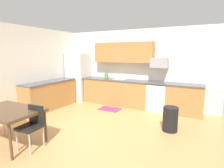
# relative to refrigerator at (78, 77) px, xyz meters

# --- Properties ---
(ground_plane) EXTENTS (12.00, 12.00, 0.00)m
(ground_plane) POSITION_rel_refrigerator_xyz_m (2.18, -2.22, -0.93)
(ground_plane) COLOR tan
(wall_back) EXTENTS (5.80, 0.10, 2.70)m
(wall_back) POSITION_rel_refrigerator_xyz_m (2.18, 0.43, 0.42)
(wall_back) COLOR white
(wall_back) RESTS_ON ground
(wall_left) EXTENTS (0.10, 5.80, 2.70)m
(wall_left) POSITION_rel_refrigerator_xyz_m (-0.47, -2.22, 0.42)
(wall_left) COLOR white
(wall_left) RESTS_ON ground
(cabinet_run_back) EXTENTS (2.46, 0.60, 0.90)m
(cabinet_run_back) POSITION_rel_refrigerator_xyz_m (1.66, 0.08, -0.48)
(cabinet_run_back) COLOR #AD7A42
(cabinet_run_back) RESTS_ON ground
(cabinet_run_back_right) EXTENTS (1.09, 0.60, 0.90)m
(cabinet_run_back_right) POSITION_rel_refrigerator_xyz_m (4.04, 0.08, -0.48)
(cabinet_run_back_right) COLOR #AD7A42
(cabinet_run_back_right) RESTS_ON ground
(cabinet_run_left) EXTENTS (0.60, 2.00, 0.90)m
(cabinet_run_left) POSITION_rel_refrigerator_xyz_m (-0.12, -1.42, -0.48)
(cabinet_run_left) COLOR #AD7A42
(cabinet_run_left) RESTS_ON ground
(countertop_back) EXTENTS (4.80, 0.64, 0.04)m
(countertop_back) POSITION_rel_refrigerator_xyz_m (2.18, 0.08, -0.01)
(countertop_back) COLOR #4C4C51
(countertop_back) RESTS_ON cabinet_run_back
(countertop_left) EXTENTS (0.64, 2.00, 0.04)m
(countertop_left) POSITION_rel_refrigerator_xyz_m (-0.12, -1.42, -0.01)
(countertop_left) COLOR #4C4C51
(countertop_left) RESTS_ON cabinet_run_left
(upper_cabinets_back) EXTENTS (2.20, 0.34, 0.70)m
(upper_cabinets_back) POSITION_rel_refrigerator_xyz_m (1.88, 0.21, 0.97)
(upper_cabinets_back) COLOR #AD7A42
(refrigerator) EXTENTS (0.76, 0.70, 1.86)m
(refrigerator) POSITION_rel_refrigerator_xyz_m (0.00, 0.00, 0.00)
(refrigerator) COLOR white
(refrigerator) RESTS_ON ground
(oven_range) EXTENTS (0.60, 0.60, 0.91)m
(oven_range) POSITION_rel_refrigerator_xyz_m (3.19, 0.08, -0.47)
(oven_range) COLOR white
(oven_range) RESTS_ON ground
(microwave) EXTENTS (0.54, 0.36, 0.32)m
(microwave) POSITION_rel_refrigerator_xyz_m (3.19, 0.18, 0.64)
(microwave) COLOR #9EA0A5
(sink_basin) EXTENTS (0.48, 0.40, 0.14)m
(sink_basin) POSITION_rel_refrigerator_xyz_m (1.81, 0.08, -0.05)
(sink_basin) COLOR #A5A8AD
(sink_basin) RESTS_ON countertop_back
(sink_faucet) EXTENTS (0.02, 0.02, 0.24)m
(sink_faucet) POSITION_rel_refrigerator_xyz_m (1.81, 0.26, 0.11)
(sink_faucet) COLOR #B2B5BA
(sink_faucet) RESTS_ON countertop_back
(dining_table) EXTENTS (1.40, 0.90, 0.73)m
(dining_table) POSITION_rel_refrigerator_xyz_m (0.98, -3.59, -0.26)
(dining_table) COLOR brown
(dining_table) RESTS_ON ground
(chair_near_table) EXTENTS (0.42, 0.42, 0.85)m
(chair_near_table) POSITION_rel_refrigerator_xyz_m (1.59, -3.49, -0.42)
(chair_near_table) COLOR black
(chair_near_table) RESTS_ON ground
(trash_bin) EXTENTS (0.36, 0.36, 0.60)m
(trash_bin) POSITION_rel_refrigerator_xyz_m (3.88, -1.41, -0.63)
(trash_bin) COLOR black
(trash_bin) RESTS_ON ground
(floor_mat) EXTENTS (0.70, 0.50, 0.01)m
(floor_mat) POSITION_rel_refrigerator_xyz_m (1.76, -0.57, -0.92)
(floor_mat) COLOR #CC3372
(floor_mat) RESTS_ON ground
(kettle) EXTENTS (0.14, 0.14, 0.20)m
(kettle) POSITION_rel_refrigerator_xyz_m (1.23, 0.13, 0.09)
(kettle) COLOR #4CA54C
(kettle) RESTS_ON countertop_back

